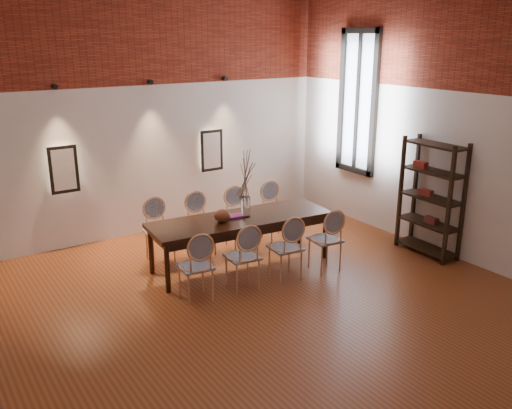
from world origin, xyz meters
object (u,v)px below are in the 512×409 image
chair_near_d (325,239)px  vase (246,207)px  chair_far_a (160,232)px  book (235,216)px  chair_near_c (285,247)px  bowl (222,216)px  chair_near_b (242,256)px  chair_near_a (195,266)px  chair_far_b (201,225)px  shelving_rack (431,198)px  dining_table (241,242)px  chair_far_c (240,218)px  chair_far_d (276,212)px

chair_near_d → vase: bearing=142.4°
chair_near_d → chair_far_a: same height
chair_near_d → book: bearing=144.7°
chair_near_c → bowl: 0.99m
chair_near_b → chair_near_d: same height
vase → chair_near_a: bearing=-152.4°
chair_near_b → vase: (0.48, 0.66, 0.43)m
chair_near_b → chair_near_a: bearing=180.0°
chair_far_b → shelving_rack: 3.55m
dining_table → bowl: bowl is taller
chair_near_c → chair_far_c: same height
vase → book: bearing=155.8°
bowl → book: bearing=17.5°
chair_far_c → bowl: size_ratio=3.92×
vase → shelving_rack: (2.60, -1.19, 0.00)m
chair_near_b → chair_far_d: bearing=46.7°
chair_far_d → vase: bearing=37.6°
dining_table → shelving_rack: size_ratio=1.48×
dining_table → chair_near_a: chair_near_a is taller
chair_far_a → vase: (1.01, -0.81, 0.43)m
chair_far_c → chair_far_d: size_ratio=1.00×
bowl → book: (0.25, 0.08, -0.07)m
chair_far_d → vase: vase is taller
chair_near_a → chair_near_b: size_ratio=1.00×
vase → shelving_rack: shelving_rack is taller
dining_table → chair_near_b: size_ratio=2.84×
chair_near_b → bowl: (0.09, 0.65, 0.37)m
chair_near_a → shelving_rack: 3.82m
chair_near_d → chair_far_a: (-1.85, 1.61, 0.00)m
chair_near_d → chair_far_c: 1.57m
vase → chair_far_a: bearing=141.1°
dining_table → book: (-0.07, 0.06, 0.39)m
shelving_rack → book: bearing=157.6°
chair_near_d → book: (-0.99, 0.86, 0.30)m
chair_far_c → chair_far_d: same height
dining_table → vase: (0.08, -0.01, 0.53)m
chair_far_a → book: (0.86, -0.75, 0.30)m
shelving_rack → chair_near_c: bearing=171.4°
chair_near_d → chair_far_d: size_ratio=1.00×
chair_near_b → chair_far_a: bearing=115.2°
chair_near_c → vase: (-0.18, 0.73, 0.43)m
chair_far_b → vase: (0.34, -0.75, 0.43)m
chair_near_a → book: (1.00, 0.67, 0.30)m
chair_near_a → chair_far_d: same height
chair_far_c → book: (-0.47, -0.61, 0.30)m
chair_far_d → bowl: size_ratio=3.92×
dining_table → chair_far_b: 0.79m
chair_far_a → book: chair_far_a is taller
chair_far_c → shelving_rack: shelving_rack is taller
book → shelving_rack: 3.03m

